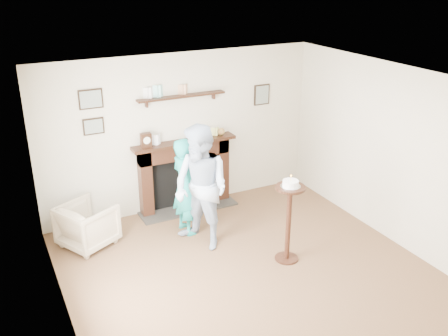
{
  "coord_description": "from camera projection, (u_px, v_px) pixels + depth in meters",
  "views": [
    {
      "loc": [
        -2.75,
        -4.47,
        3.71
      ],
      "look_at": [
        -0.05,
        0.9,
        1.24
      ],
      "focal_mm": 40.0,
      "sensor_mm": 36.0,
      "label": 1
    }
  ],
  "objects": [
    {
      "name": "man",
      "position": [
        202.0,
        244.0,
        7.12
      ],
      "size": [
        0.95,
        1.05,
        1.76
      ],
      "primitive_type": "imported",
      "rotation": [
        0.0,
        0.0,
        -1.18
      ],
      "color": "silver",
      "rests_on": "ground"
    },
    {
      "name": "pedestal_table",
      "position": [
        289.0,
        209.0,
        6.47
      ],
      "size": [
        0.39,
        0.39,
        1.24
      ],
      "color": "black",
      "rests_on": "ground"
    },
    {
      "name": "ground",
      "position": [
        260.0,
        283.0,
        6.25
      ],
      "size": [
        5.0,
        5.0,
        0.0
      ],
      "primitive_type": "plane",
      "color": "brown",
      "rests_on": "ground"
    },
    {
      "name": "room_shell",
      "position": [
        235.0,
        145.0,
        6.2
      ],
      "size": [
        4.54,
        5.02,
        2.52
      ],
      "color": "beige",
      "rests_on": "ground"
    },
    {
      "name": "armchair",
      "position": [
        90.0,
        244.0,
        7.11
      ],
      "size": [
        0.92,
        0.91,
        0.63
      ],
      "primitive_type": "imported",
      "rotation": [
        0.0,
        0.0,
        2.06
      ],
      "color": "gray",
      "rests_on": "ground"
    },
    {
      "name": "woman",
      "position": [
        187.0,
        230.0,
        7.48
      ],
      "size": [
        0.42,
        0.58,
        1.46
      ],
      "primitive_type": "imported",
      "rotation": [
        0.0,
        0.0,
        1.72
      ],
      "color": "#20B9A4",
      "rests_on": "ground"
    }
  ]
}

